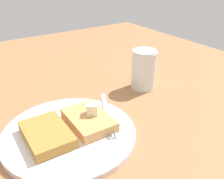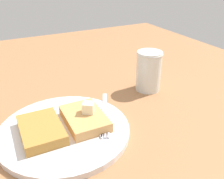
# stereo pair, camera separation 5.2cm
# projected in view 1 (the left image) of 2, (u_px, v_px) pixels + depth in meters

# --- Properties ---
(table_surface) EXTENTS (1.22, 1.22, 0.02)m
(table_surface) POSITION_uv_depth(u_px,v_px,m) (75.00, 109.00, 0.56)
(table_surface) COLOR #9F6B43
(table_surface) RESTS_ON ground
(plate) EXTENTS (0.24, 0.24, 0.01)m
(plate) POSITION_uv_depth(u_px,v_px,m) (69.00, 133.00, 0.45)
(plate) COLOR silver
(plate) RESTS_ON table_surface
(toast_slice_left) EXTENTS (0.07, 0.10, 0.02)m
(toast_slice_left) POSITION_uv_depth(u_px,v_px,m) (89.00, 120.00, 0.47)
(toast_slice_left) COLOR tan
(toast_slice_left) RESTS_ON plate
(toast_slice_middle) EXTENTS (0.07, 0.10, 0.02)m
(toast_slice_middle) POSITION_uv_depth(u_px,v_px,m) (47.00, 134.00, 0.43)
(toast_slice_middle) COLOR #B27C35
(toast_slice_middle) RESTS_ON plate
(butter_pat_primary) EXTENTS (0.03, 0.03, 0.02)m
(butter_pat_primary) POSITION_uv_depth(u_px,v_px,m) (92.00, 109.00, 0.46)
(butter_pat_primary) COLOR #F6EFCA
(butter_pat_primary) RESTS_ON toast_slice_left
(fork) EXTENTS (0.08, 0.15, 0.00)m
(fork) POSITION_uv_depth(u_px,v_px,m) (107.00, 116.00, 0.49)
(fork) COLOR silver
(fork) RESTS_ON plate
(syrup_jar) EXTENTS (0.06, 0.06, 0.10)m
(syrup_jar) POSITION_uv_depth(u_px,v_px,m) (144.00, 71.00, 0.61)
(syrup_jar) COLOR #371805
(syrup_jar) RESTS_ON table_surface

